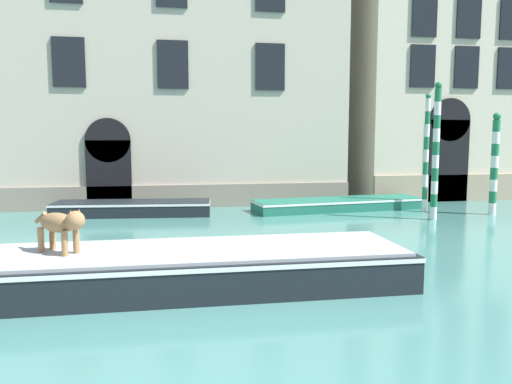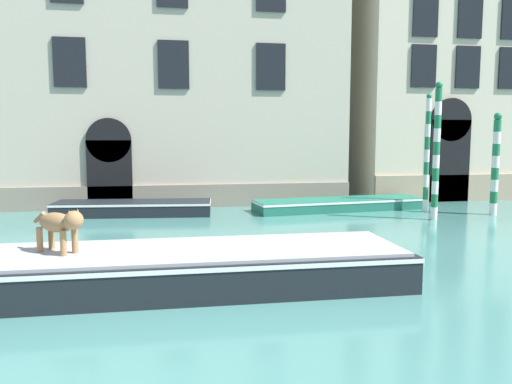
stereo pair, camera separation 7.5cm
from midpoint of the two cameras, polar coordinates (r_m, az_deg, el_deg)
name	(u,v)px [view 2 (the right image)]	position (r m, az deg, el deg)	size (l,w,h in m)	color
palazzo_right	(453,41)	(27.44, 21.64, 15.71)	(10.28, 6.13, 15.09)	beige
boat_foreground	(188,267)	(9.77, -7.56, -8.47)	(8.49, 2.42, 0.76)	black
dog_on_deck	(60,224)	(9.83, -21.31, -3.38)	(1.04, 0.90, 0.84)	#997047
boat_moored_near_palazzo	(133,208)	(18.86, -13.73, -1.76)	(5.77, 2.05, 0.51)	black
boat_moored_far	(340,204)	(19.88, 9.63, -1.36)	(6.95, 2.48, 0.44)	#1E6651
mooring_pole_0	(436,151)	(18.19, 20.04, 4.41)	(0.24, 0.24, 4.72)	white
mooring_pole_1	(427,153)	(20.05, 19.06, 4.25)	(0.20, 0.20, 4.48)	white
mooring_pole_2	(495,164)	(20.22, 25.78, 2.94)	(0.27, 0.27, 3.74)	white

